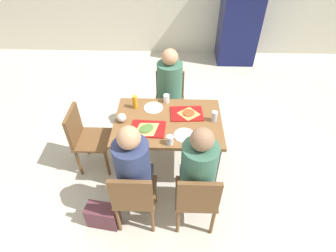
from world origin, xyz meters
TOP-DOWN VIEW (x-y plane):
  - ground_plane at (0.00, 0.00)m, footprint 10.00×10.00m
  - main_table at (0.00, 0.00)m, footprint 1.18×0.81m
  - chair_near_left at (-0.29, -0.79)m, footprint 0.40×0.40m
  - chair_near_right at (0.29, -0.79)m, footprint 0.40×0.40m
  - chair_far_side at (0.00, 0.79)m, footprint 0.40×0.40m
  - chair_left_end at (-0.97, 0.00)m, footprint 0.40×0.40m
  - person_in_red at (-0.29, -0.65)m, footprint 0.32×0.42m
  - person_in_brown_jacket at (0.29, -0.65)m, footprint 0.32×0.42m
  - person_far_side at (-0.00, 0.65)m, footprint 0.32×0.42m
  - tray_red_near at (-0.21, -0.14)m, footprint 0.37×0.28m
  - tray_red_far at (0.21, 0.12)m, footprint 0.38×0.28m
  - paper_plate_center at (-0.18, 0.22)m, footprint 0.22×0.22m
  - paper_plate_near_edge at (0.18, -0.22)m, footprint 0.22×0.22m
  - pizza_slice_a at (-0.22, -0.16)m, footprint 0.29×0.29m
  - pizza_slice_b at (0.23, 0.11)m, footprint 0.21×0.19m
  - plastic_cup_a at (-0.03, 0.35)m, footprint 0.07×0.07m
  - plastic_cup_b at (0.03, -0.35)m, footprint 0.07×0.07m
  - soda_can at (0.50, 0.02)m, footprint 0.07×0.07m
  - condiment_bottle at (-0.38, 0.22)m, footprint 0.06×0.06m
  - foil_bundle at (-0.50, -0.02)m, footprint 0.10×0.10m
  - handbag at (-0.64, -0.81)m, footprint 0.34×0.20m
  - drink_fridge at (1.25, 2.85)m, footprint 0.70×0.60m

SIDE VIEW (x-z plane):
  - ground_plane at x=0.00m, z-range -0.02..0.00m
  - handbag at x=-0.64m, z-range 0.00..0.28m
  - chair_near_left at x=-0.29m, z-range 0.07..0.91m
  - chair_near_right at x=0.29m, z-range 0.07..0.91m
  - chair_far_side at x=0.00m, z-range 0.07..0.91m
  - chair_left_end at x=-0.97m, z-range 0.07..0.91m
  - main_table at x=0.00m, z-range 0.28..1.02m
  - person_in_red at x=-0.29m, z-range 0.11..1.37m
  - person_in_brown_jacket at x=0.29m, z-range 0.11..1.37m
  - person_far_side at x=0.00m, z-range 0.11..1.37m
  - paper_plate_center at x=-0.18m, z-range 0.75..0.75m
  - paper_plate_near_edge at x=0.18m, z-range 0.75..0.75m
  - tray_red_near at x=-0.21m, z-range 0.75..0.76m
  - tray_red_far at x=0.21m, z-range 0.75..0.76m
  - pizza_slice_b at x=0.23m, z-range 0.76..0.78m
  - pizza_slice_a at x=-0.22m, z-range 0.76..0.78m
  - plastic_cup_a at x=-0.03m, z-range 0.75..0.85m
  - plastic_cup_b at x=0.03m, z-range 0.75..0.85m
  - foil_bundle at x=-0.50m, z-range 0.75..0.85m
  - soda_can at x=0.50m, z-range 0.75..0.87m
  - condiment_bottle at x=-0.38m, z-range 0.75..0.91m
  - drink_fridge at x=1.25m, z-range 0.00..1.90m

